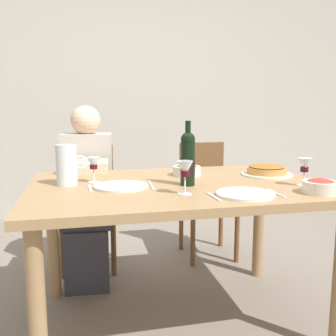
{
  "coord_description": "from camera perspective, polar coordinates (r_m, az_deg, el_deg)",
  "views": [
    {
      "loc": [
        -0.48,
        -1.85,
        1.15
      ],
      "look_at": [
        -0.06,
        -0.03,
        0.85
      ],
      "focal_mm": 40.5,
      "sensor_mm": 36.0,
      "label": 1
    }
  ],
  "objects": [
    {
      "name": "wine_glass_right_diner",
      "position": [
        2.0,
        -11.14,
        0.5
      ],
      "size": [
        0.07,
        0.07,
        0.13
      ],
      "color": "silver",
      "rests_on": "dining_table"
    },
    {
      "name": "fork_left_setting",
      "position": [
        1.86,
        -11.65,
        -3.02
      ],
      "size": [
        0.02,
        0.16,
        0.0
      ],
      "primitive_type": "cube",
      "rotation": [
        0.0,
        0.0,
        1.61
      ],
      "color": "silver",
      "rests_on": "dining_table"
    },
    {
      "name": "baked_tart",
      "position": [
        2.26,
        14.64,
        -0.36
      ],
      "size": [
        0.29,
        0.29,
        0.06
      ],
      "color": "white",
      "rests_on": "dining_table"
    },
    {
      "name": "chair_right",
      "position": [
        2.99,
        5.62,
        -3.49
      ],
      "size": [
        0.4,
        0.4,
        0.87
      ],
      "rotation": [
        0.0,
        0.0,
        3.13
      ],
      "color": "brown",
      "rests_on": "ground"
    },
    {
      "name": "knife_right_setting",
      "position": [
        1.8,
        15.93,
        -3.65
      ],
      "size": [
        0.02,
        0.18,
        0.0
      ],
      "primitive_type": "cube",
      "rotation": [
        0.0,
        0.0,
        1.53
      ],
      "color": "silver",
      "rests_on": "dining_table"
    },
    {
      "name": "wine_glass_left_diner",
      "position": [
        1.7,
        2.58,
        -0.36
      ],
      "size": [
        0.07,
        0.07,
        0.15
      ],
      "color": "silver",
      "rests_on": "dining_table"
    },
    {
      "name": "dinner_plate_left_setting",
      "position": [
        1.87,
        -7.06,
        -2.74
      ],
      "size": [
        0.27,
        0.27,
        0.01
      ],
      "primitive_type": "cylinder",
      "color": "silver",
      "rests_on": "dining_table"
    },
    {
      "name": "wine_glass_centre",
      "position": [
        2.0,
        19.86,
        0.21
      ],
      "size": [
        0.07,
        0.07,
        0.14
      ],
      "color": "silver",
      "rests_on": "dining_table"
    },
    {
      "name": "knife_left_setting",
      "position": [
        1.89,
        -2.53,
        -2.65
      ],
      "size": [
        0.02,
        0.18,
        0.0
      ],
      "primitive_type": "cube",
      "rotation": [
        0.0,
        0.0,
        1.51
      ],
      "color": "silver",
      "rests_on": "dining_table"
    },
    {
      "name": "diner_left",
      "position": [
        2.58,
        -12.13,
        -2.98
      ],
      "size": [
        0.36,
        0.52,
        1.16
      ],
      "rotation": [
        0.0,
        0.0,
        3.07
      ],
      "color": "#B7B2A8",
      "rests_on": "ground"
    },
    {
      "name": "chair_left",
      "position": [
        2.83,
        -11.82,
        -4.34
      ],
      "size": [
        0.43,
        0.43,
        0.87
      ],
      "rotation": [
        0.0,
        0.0,
        3.07
      ],
      "color": "brown",
      "rests_on": "ground"
    },
    {
      "name": "olive_bowl",
      "position": [
        2.18,
        2.85,
        -0.28
      ],
      "size": [
        0.16,
        0.16,
        0.06
      ],
      "color": "silver",
      "rests_on": "dining_table"
    },
    {
      "name": "back_wall",
      "position": [
        4.15,
        -6.33,
        12.6
      ],
      "size": [
        8.0,
        0.1,
        2.8
      ],
      "primitive_type": "cube",
      "color": "#B2ADA3",
      "rests_on": "ground"
    },
    {
      "name": "water_pitcher",
      "position": [
        1.97,
        -15.0,
        0.1
      ],
      "size": [
        0.16,
        0.11,
        0.21
      ],
      "color": "silver",
      "rests_on": "dining_table"
    },
    {
      "name": "spoon_right_setting",
      "position": [
        1.68,
        6.86,
        -4.28
      ],
      "size": [
        0.02,
        0.16,
        0.0
      ],
      "primitive_type": "cube",
      "rotation": [
        0.0,
        0.0,
        1.6
      ],
      "color": "silver",
      "rests_on": "dining_table"
    },
    {
      "name": "dining_table",
      "position": [
        1.97,
        1.58,
        -4.98
      ],
      "size": [
        1.5,
        1.0,
        0.76
      ],
      "color": "#9E7A51",
      "rests_on": "ground"
    },
    {
      "name": "ground_plane",
      "position": [
        2.23,
        1.5,
        -21.83
      ],
      "size": [
        8.0,
        8.0,
        0.0
      ],
      "primitive_type": "plane",
      "color": "slate"
    },
    {
      "name": "wine_bottle",
      "position": [
        1.89,
        2.99,
        1.43
      ],
      "size": [
        0.07,
        0.07,
        0.32
      ],
      "color": "black",
      "rests_on": "dining_table"
    },
    {
      "name": "dinner_plate_right_setting",
      "position": [
        1.73,
        11.56,
        -3.85
      ],
      "size": [
        0.26,
        0.26,
        0.01
      ],
      "primitive_type": "cylinder",
      "color": "white",
      "rests_on": "dining_table"
    },
    {
      "name": "salad_bowl",
      "position": [
        1.86,
        21.95,
        -2.51
      ],
      "size": [
        0.16,
        0.16,
        0.07
      ],
      "color": "silver",
      "rests_on": "dining_table"
    }
  ]
}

